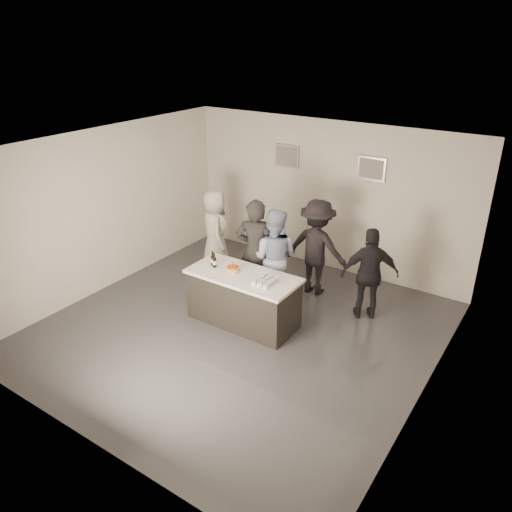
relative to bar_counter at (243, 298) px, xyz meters
name	(u,v)px	position (x,y,z in m)	size (l,w,h in m)	color
floor	(239,329)	(0.08, -0.24, -0.45)	(6.00, 6.00, 0.00)	#3D3D42
ceiling	(236,149)	(0.08, -0.24, 2.55)	(6.00, 6.00, 0.00)	white
wall_back	(326,196)	(0.08, 2.76, 1.05)	(6.00, 0.04, 3.00)	beige
wall_front	(76,339)	(0.08, -3.24, 1.05)	(6.00, 0.04, 3.00)	beige
wall_left	(105,210)	(-2.92, -0.24, 1.05)	(0.04, 6.00, 3.00)	beige
wall_right	(436,301)	(3.08, -0.24, 1.05)	(0.04, 6.00, 3.00)	beige
picture_left	(287,156)	(-0.82, 2.73, 1.75)	(0.54, 0.04, 0.44)	#B2B2B7
picture_right	(372,169)	(0.98, 2.73, 1.75)	(0.54, 0.04, 0.44)	#B2B2B7
bar_counter	(243,298)	(0.00, 0.00, 0.00)	(1.86, 0.86, 0.90)	white
cake	(233,270)	(-0.20, -0.01, 0.49)	(0.22, 0.22, 0.07)	orange
beer_bottle_a	(213,258)	(-0.63, 0.01, 0.58)	(0.07, 0.07, 0.26)	black
beer_bottle_b	(214,260)	(-0.55, -0.04, 0.58)	(0.07, 0.07, 0.26)	black
tumbler_cluster	(265,281)	(0.46, -0.05, 0.49)	(0.30, 0.40, 0.08)	orange
candles	(213,276)	(-0.37, -0.33, 0.45)	(0.24, 0.08, 0.01)	pink
person_main_black	(256,252)	(-0.24, 0.73, 0.52)	(0.71, 0.46, 1.94)	black
person_main_blue	(274,257)	(0.05, 0.87, 0.44)	(0.86, 0.67, 1.78)	#9AA9C9
person_guest_left	(215,230)	(-1.69, 1.42, 0.38)	(0.81, 0.53, 1.66)	silver
person_guest_right	(370,274)	(1.66, 1.32, 0.36)	(0.95, 0.40, 1.63)	black
person_guest_back	(317,247)	(0.50, 1.63, 0.46)	(1.17, 0.67, 1.81)	black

